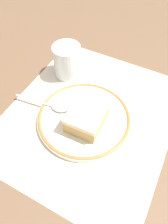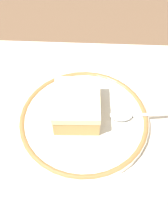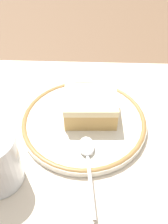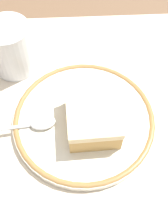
{
  "view_description": "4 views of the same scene",
  "coord_description": "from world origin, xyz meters",
  "px_view_note": "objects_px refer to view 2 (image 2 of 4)",
  "views": [
    {
      "loc": [
        -0.27,
        -0.13,
        0.42
      ],
      "look_at": [
        -0.02,
        0.01,
        0.03
      ],
      "focal_mm": 33.93,
      "sensor_mm": 36.0,
      "label": 1
    },
    {
      "loc": [
        0.26,
        0.02,
        0.42
      ],
      "look_at": [
        -0.02,
        0.01,
        0.03
      ],
      "focal_mm": 47.18,
      "sensor_mm": 36.0,
      "label": 2
    },
    {
      "loc": [
        -0.03,
        0.35,
        0.37
      ],
      "look_at": [
        -0.02,
        0.01,
        0.03
      ],
      "focal_mm": 44.73,
      "sensor_mm": 36.0,
      "label": 3
    },
    {
      "loc": [
        -0.25,
        0.02,
        0.41
      ],
      "look_at": [
        -0.02,
        0.01,
        0.03
      ],
      "focal_mm": 47.38,
      "sensor_mm": 36.0,
      "label": 4
    }
  ],
  "objects_px": {
    "cup": "(164,185)",
    "sugar_packet": "(134,55)",
    "plate": "(84,120)",
    "cake_slice": "(77,106)",
    "spoon": "(131,115)"
  },
  "relations": [
    {
      "from": "cup",
      "to": "sugar_packet",
      "type": "bearing_deg",
      "value": -176.12
    },
    {
      "from": "plate",
      "to": "cake_slice",
      "type": "distance_m",
      "value": 0.03
    },
    {
      "from": "spoon",
      "to": "sugar_packet",
      "type": "xyz_separation_m",
      "value": [
        -0.16,
        0.02,
        -0.01
      ]
    },
    {
      "from": "spoon",
      "to": "sugar_packet",
      "type": "relative_size",
      "value": 2.81
    },
    {
      "from": "sugar_packet",
      "to": "cake_slice",
      "type": "bearing_deg",
      "value": -34.18
    },
    {
      "from": "spoon",
      "to": "cup",
      "type": "xyz_separation_m",
      "value": [
        0.13,
        0.04,
        0.02
      ]
    },
    {
      "from": "cake_slice",
      "to": "spoon",
      "type": "height_order",
      "value": "cake_slice"
    },
    {
      "from": "spoon",
      "to": "cup",
      "type": "distance_m",
      "value": 0.14
    },
    {
      "from": "plate",
      "to": "spoon",
      "type": "relative_size",
      "value": 1.57
    },
    {
      "from": "sugar_packet",
      "to": "spoon",
      "type": "bearing_deg",
      "value": -5.77
    },
    {
      "from": "cup",
      "to": "cake_slice",
      "type": "bearing_deg",
      "value": -136.25
    },
    {
      "from": "cake_slice",
      "to": "sugar_packet",
      "type": "distance_m",
      "value": 0.19
    },
    {
      "from": "cake_slice",
      "to": "sugar_packet",
      "type": "bearing_deg",
      "value": 145.82
    },
    {
      "from": "cup",
      "to": "sugar_packet",
      "type": "relative_size",
      "value": 1.77
    },
    {
      "from": "cake_slice",
      "to": "spoon",
      "type": "relative_size",
      "value": 0.66
    }
  ]
}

